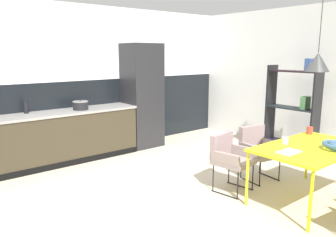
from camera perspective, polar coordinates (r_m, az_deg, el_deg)
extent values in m
plane|color=beige|center=(4.42, 5.10, -13.82)|extent=(8.47, 8.47, 0.00)
cube|color=black|center=(6.57, -12.94, 0.53)|extent=(6.51, 0.12, 1.36)
cube|color=white|center=(6.47, -13.47, 12.48)|extent=(6.51, 0.12, 1.36)
cube|color=white|center=(6.66, 25.70, 5.77)|extent=(0.12, 6.04, 2.73)
cube|color=#383122|center=(5.86, -22.45, -3.91)|extent=(3.68, 0.60, 0.85)
cube|color=gray|center=(5.77, -22.77, 0.36)|extent=(3.71, 0.63, 0.04)
cube|color=black|center=(5.69, -21.27, -8.22)|extent=(3.68, 0.01, 0.10)
cube|color=#232326|center=(6.67, -4.45, 3.91)|extent=(0.67, 0.60, 2.05)
cube|color=yellow|center=(4.52, 23.32, -4.58)|extent=(1.50, 0.90, 0.03)
cylinder|color=yellow|center=(4.26, 13.40, -9.99)|extent=(0.04, 0.04, 0.69)
cylinder|color=yellow|center=(5.41, 22.78, -6.02)|extent=(0.04, 0.04, 0.69)
cylinder|color=yellow|center=(3.86, 23.25, -12.92)|extent=(0.04, 0.04, 0.69)
cube|color=gray|center=(5.13, 15.62, -5.85)|extent=(0.54, 0.52, 0.06)
cube|color=gray|center=(5.20, 14.15, -3.13)|extent=(0.46, 0.14, 0.36)
cube|color=gray|center=(5.26, 17.34, -4.39)|extent=(0.11, 0.42, 0.14)
cube|color=gray|center=(4.94, 13.92, -5.18)|extent=(0.11, 0.42, 0.14)
cylinder|color=black|center=(5.21, 18.55, -8.21)|extent=(0.02, 0.02, 0.37)
cylinder|color=black|center=(4.93, 15.48, -9.16)|extent=(0.02, 0.02, 0.37)
cylinder|color=black|center=(5.45, 15.51, -7.18)|extent=(0.02, 0.02, 0.37)
cylinder|color=black|center=(5.18, 12.42, -8.00)|extent=(0.02, 0.02, 0.37)
cylinder|color=black|center=(5.39, 16.89, -9.47)|extent=(0.07, 0.41, 0.02)
cylinder|color=black|center=(5.12, 13.82, -10.43)|extent=(0.07, 0.41, 0.02)
cube|color=gray|center=(4.62, 11.19, -7.27)|extent=(0.55, 0.53, 0.06)
cube|color=gray|center=(4.66, 9.17, -4.51)|extent=(0.46, 0.15, 0.33)
cube|color=gray|center=(4.77, 12.61, -5.46)|extent=(0.12, 0.42, 0.14)
cube|color=gray|center=(4.41, 9.75, -6.74)|extent=(0.12, 0.42, 0.14)
cylinder|color=black|center=(4.77, 14.33, -9.66)|extent=(0.02, 0.02, 0.39)
cylinder|color=black|center=(4.44, 11.86, -11.14)|extent=(0.02, 0.02, 0.39)
cylinder|color=black|center=(4.94, 10.39, -8.74)|extent=(0.02, 0.02, 0.39)
cylinder|color=black|center=(4.63, 7.74, -10.07)|extent=(0.02, 0.02, 0.39)
cylinder|color=black|center=(4.92, 12.23, -11.24)|extent=(0.08, 0.41, 0.02)
cylinder|color=black|center=(4.60, 9.68, -12.76)|extent=(0.08, 0.41, 0.02)
cube|color=white|center=(4.09, 19.45, -5.62)|extent=(0.14, 0.18, 0.01)
cube|color=white|center=(4.21, 20.50, -5.21)|extent=(0.14, 0.18, 0.01)
cube|color=#4C7F4C|center=(4.14, 19.99, -5.31)|extent=(0.01, 0.19, 0.00)
cylinder|color=white|center=(4.50, 19.42, -3.61)|extent=(0.08, 0.08, 0.08)
torus|color=white|center=(4.55, 19.77, -3.44)|extent=(0.06, 0.01, 0.06)
cylinder|color=#B23D33|center=(5.16, 23.11, -1.90)|extent=(0.08, 0.08, 0.11)
torus|color=#B23D33|center=(5.21, 23.40, -1.75)|extent=(0.07, 0.01, 0.07)
cylinder|color=black|center=(6.01, -14.75, 2.13)|extent=(0.26, 0.26, 0.14)
cylinder|color=gray|center=(6.00, -14.79, 2.84)|extent=(0.27, 0.27, 0.01)
sphere|color=black|center=(6.00, -14.80, 3.01)|extent=(0.02, 0.02, 0.02)
cylinder|color=black|center=(5.91, -23.18, 1.73)|extent=(0.07, 0.07, 0.19)
cylinder|color=black|center=(5.90, -23.28, 3.06)|extent=(0.03, 0.03, 0.08)
cube|color=black|center=(6.57, 17.12, 1.57)|extent=(0.30, 0.03, 1.65)
cube|color=black|center=(6.12, 24.00, 0.42)|extent=(0.30, 0.03, 1.65)
cube|color=black|center=(6.45, 20.10, -4.00)|extent=(0.30, 0.87, 0.02)
cube|color=black|center=(6.32, 20.49, 1.69)|extent=(0.30, 0.87, 0.02)
cube|color=#4C7F4C|center=(6.19, 22.49, 2.49)|extent=(0.18, 0.10, 0.22)
cube|color=black|center=(6.26, 20.90, 7.55)|extent=(0.30, 0.87, 0.02)
cube|color=#334C8C|center=(6.12, 23.14, 8.44)|extent=(0.18, 0.10, 0.21)
cylinder|color=black|center=(4.39, 24.83, 15.52)|extent=(0.01, 0.01, 0.81)
cone|color=#353735|center=(4.38, 24.27, 8.80)|extent=(0.29, 0.29, 0.22)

